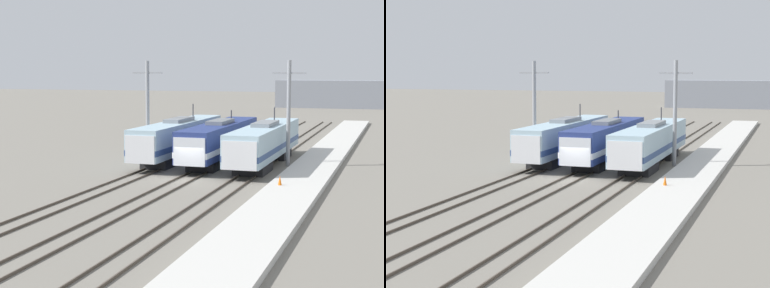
% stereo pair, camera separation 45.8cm
% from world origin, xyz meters
% --- Properties ---
extents(ground_plane, '(400.00, 400.00, 0.00)m').
position_xyz_m(ground_plane, '(0.00, 0.00, 0.00)').
color(ground_plane, slate).
extents(rail_pair_far_left, '(1.51, 120.00, 0.15)m').
position_xyz_m(rail_pair_far_left, '(-4.35, 0.00, 0.07)').
color(rail_pair_far_left, '#4C4238').
rests_on(rail_pair_far_left, ground_plane).
extents(rail_pair_center, '(1.51, 120.00, 0.15)m').
position_xyz_m(rail_pair_center, '(0.00, 0.00, 0.07)').
color(rail_pair_center, '#4C4238').
rests_on(rail_pair_center, ground_plane).
extents(rail_pair_far_right, '(1.51, 120.00, 0.15)m').
position_xyz_m(rail_pair_far_right, '(4.35, 0.00, 0.07)').
color(rail_pair_far_right, '#4C4238').
rests_on(rail_pair_far_right, ground_plane).
extents(locomotive_far_left, '(2.89, 19.73, 5.23)m').
position_xyz_m(locomotive_far_left, '(-4.35, 10.14, 2.10)').
color(locomotive_far_left, '#232326').
rests_on(locomotive_far_left, ground_plane).
extents(locomotive_center, '(2.97, 18.48, 4.71)m').
position_xyz_m(locomotive_center, '(0.00, 9.49, 2.09)').
color(locomotive_center, black).
rests_on(locomotive_center, ground_plane).
extents(locomotive_far_right, '(3.10, 19.61, 5.08)m').
position_xyz_m(locomotive_far_right, '(4.35, 9.32, 2.06)').
color(locomotive_far_right, '#232326').
rests_on(locomotive_far_right, ground_plane).
extents(catenary_tower_left, '(3.02, 0.36, 9.59)m').
position_xyz_m(catenary_tower_left, '(-7.27, 9.80, 5.00)').
color(catenary_tower_left, gray).
rests_on(catenary_tower_left, ground_plane).
extents(catenary_tower_right, '(3.02, 0.36, 9.59)m').
position_xyz_m(catenary_tower_right, '(6.49, 9.80, 5.00)').
color(catenary_tower_right, gray).
rests_on(catenary_tower_right, ground_plane).
extents(platform, '(4.00, 120.00, 0.41)m').
position_xyz_m(platform, '(9.08, 0.00, 0.20)').
color(platform, beige).
rests_on(platform, ground_plane).
extents(traffic_cone, '(0.28, 0.28, 0.69)m').
position_xyz_m(traffic_cone, '(8.02, -2.31, 0.75)').
color(traffic_cone, orange).
rests_on(traffic_cone, platform).
extents(depot_building, '(36.54, 9.93, 6.26)m').
position_xyz_m(depot_building, '(6.33, 103.52, 3.13)').
color(depot_building, gray).
rests_on(depot_building, ground_plane).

